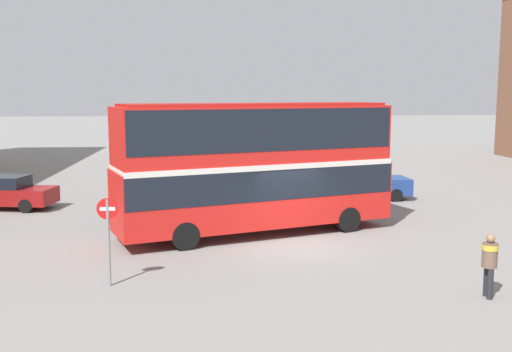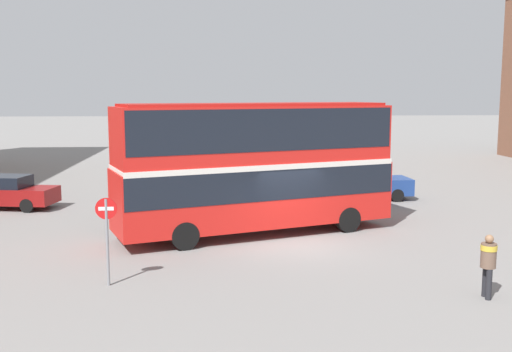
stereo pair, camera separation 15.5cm
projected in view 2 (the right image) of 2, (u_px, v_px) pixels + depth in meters
name	position (u px, v px, depth m)	size (l,w,h in m)	color
ground_plane	(297.00, 245.00, 20.82)	(240.00, 240.00, 0.00)	gray
double_decker_bus	(256.00, 160.00, 22.15)	(10.68, 5.90, 4.90)	red
pedestrian_foreground	(488.00, 259.00, 15.34)	(0.44, 0.44, 1.68)	#232328
parked_car_kerb_near	(5.00, 192.00, 27.40)	(4.73, 2.53, 1.52)	maroon
parked_car_kerb_far	(204.00, 173.00, 33.75)	(4.71, 2.32, 1.57)	silver
parked_car_side_street	(364.00, 183.00, 29.79)	(4.50, 2.02, 1.62)	navy
no_entry_sign	(107.00, 228.00, 16.27)	(0.59, 0.08, 2.45)	gray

